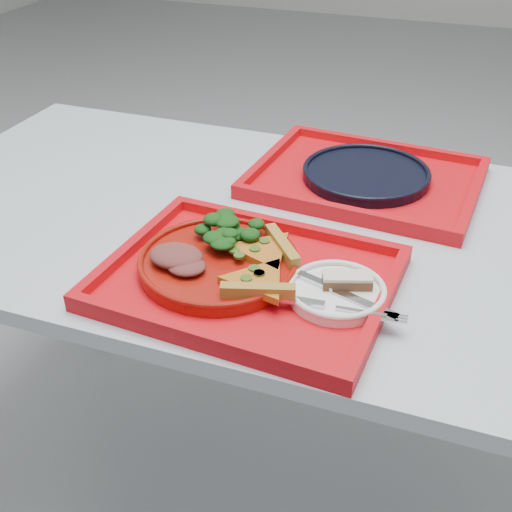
# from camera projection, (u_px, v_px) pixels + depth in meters

# --- Properties ---
(ground) EXTENTS (10.00, 10.00, 0.00)m
(ground) POSITION_uv_depth(u_px,v_px,m) (284.00, 483.00, 1.61)
(ground) COLOR gray
(ground) RESTS_ON ground
(table) EXTENTS (1.60, 0.80, 0.75)m
(table) POSITION_uv_depth(u_px,v_px,m) (292.00, 258.00, 1.24)
(table) COLOR #AEB9C3
(table) RESTS_ON ground
(tray_main) EXTENTS (0.47, 0.38, 0.01)m
(tray_main) POSITION_uv_depth(u_px,v_px,m) (248.00, 282.00, 1.03)
(tray_main) COLOR red
(tray_main) RESTS_ON table
(tray_far) EXTENTS (0.48, 0.38, 0.01)m
(tray_far) POSITION_uv_depth(u_px,v_px,m) (365.00, 181.00, 1.33)
(tray_far) COLOR red
(tray_far) RESTS_ON table
(dinner_plate) EXTENTS (0.26, 0.26, 0.02)m
(dinner_plate) POSITION_uv_depth(u_px,v_px,m) (219.00, 264.00, 1.05)
(dinner_plate) COLOR maroon
(dinner_plate) RESTS_ON tray_main
(side_plate) EXTENTS (0.15, 0.15, 0.01)m
(side_plate) POSITION_uv_depth(u_px,v_px,m) (336.00, 294.00, 0.98)
(side_plate) COLOR white
(side_plate) RESTS_ON tray_main
(navy_plate) EXTENTS (0.26, 0.26, 0.02)m
(navy_plate) POSITION_uv_depth(u_px,v_px,m) (366.00, 175.00, 1.32)
(navy_plate) COLOR black
(navy_plate) RESTS_ON tray_far
(pizza_slice_a) EXTENTS (0.14, 0.15, 0.02)m
(pizza_slice_a) POSITION_uv_depth(u_px,v_px,m) (259.00, 279.00, 0.98)
(pizza_slice_a) COLOR #C38620
(pizza_slice_a) RESTS_ON dinner_plate
(pizza_slice_b) EXTENTS (0.17, 0.17, 0.02)m
(pizza_slice_b) POSITION_uv_depth(u_px,v_px,m) (263.00, 249.00, 1.05)
(pizza_slice_b) COLOR #C38620
(pizza_slice_b) RESTS_ON dinner_plate
(salad_heap) EXTENTS (0.10, 0.09, 0.05)m
(salad_heap) POSITION_uv_depth(u_px,v_px,m) (225.00, 228.00, 1.08)
(salad_heap) COLOR black
(salad_heap) RESTS_ON dinner_plate
(meat_portion) EXTENTS (0.09, 0.07, 0.03)m
(meat_portion) POSITION_uv_depth(u_px,v_px,m) (176.00, 256.00, 1.03)
(meat_portion) COLOR brown
(meat_portion) RESTS_ON dinner_plate
(dessert_bar) EXTENTS (0.08, 0.05, 0.02)m
(dessert_bar) POSITION_uv_depth(u_px,v_px,m) (347.00, 280.00, 0.98)
(dessert_bar) COLOR #4B2819
(dessert_bar) RESTS_ON side_plate
(knife) EXTENTS (0.18, 0.07, 0.01)m
(knife) POSITION_uv_depth(u_px,v_px,m) (343.00, 293.00, 0.97)
(knife) COLOR silver
(knife) RESTS_ON side_plate
(fork) EXTENTS (0.19, 0.04, 0.01)m
(fork) POSITION_uv_depth(u_px,v_px,m) (335.00, 307.00, 0.94)
(fork) COLOR silver
(fork) RESTS_ON side_plate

